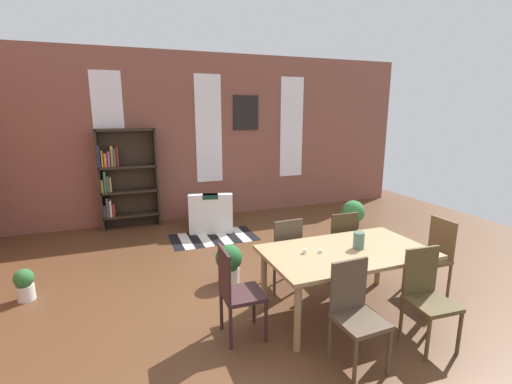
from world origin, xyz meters
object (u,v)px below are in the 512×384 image
Objects in this scene: vase_on_table at (359,240)px; bookshelf_tall at (124,178)px; dining_table at (346,257)px; potted_plant_window at (353,213)px; potted_plant_corner at (229,262)px; armchair_white at (211,215)px; dining_chair_far_left at (284,251)px; dining_chair_head_left at (236,290)px; dining_chair_near_left at (355,311)px; dining_chair_head_right at (433,254)px; dining_chair_near_right at (427,294)px; potted_plant_by_shelf at (25,284)px; dining_chair_far_right at (339,243)px.

vase_on_table is 4.77m from bookshelf_tall.
vase_on_table is (0.15, 0.00, 0.17)m from dining_table.
potted_plant_corner is at bearing -155.18° from potted_plant_window.
dining_chair_far_left is at bearing -84.36° from armchair_white.
dining_chair_head_left is 1.21m from potted_plant_corner.
dining_chair_near_left is at bearing -125.72° from potted_plant_window.
dining_chair_far_left is at bearing 156.19° from dining_chair_head_right.
dining_chair_head_right is 2.58m from potted_plant_corner.
dining_chair_near_left is at bearing 179.99° from dining_chair_near_right.
dining_chair_head_right reaches higher than potted_plant_by_shelf.
dining_chair_near_left is 1.00× the size of dining_chair_far_left.
vase_on_table is 0.35× the size of potted_plant_corner.
vase_on_table is 3.98m from potted_plant_by_shelf.
dining_chair_near_right is 1.70m from dining_chair_far_left.
dining_chair_near_right is 4.32m from armchair_white.
dining_table is at bearing 179.91° from dining_chair_head_right.
dining_chair_near_right is 1.85m from dining_chair_head_left.
dining_chair_near_left is 1.81× the size of potted_plant_corner.
dining_chair_head_right is (1.69, -0.75, 0.00)m from dining_chair_far_left.
dining_chair_near_left reaches higher than potted_plant_window.
dining_chair_far_left is 1.15m from dining_chair_head_left.
dining_chair_head_left is (-0.88, -0.74, 0.00)m from dining_chair_far_left.
vase_on_table reaches higher than potted_plant_corner.
armchair_white is 3.31m from potted_plant_by_shelf.
bookshelf_tall is at bearing 109.93° from dining_chair_near_left.
dining_table is 1.92× the size of dining_chair_near_right.
armchair_white is 1.87× the size of potted_plant_corner.
dining_chair_near_right is 4.52m from potted_plant_by_shelf.
dining_chair_head_left is (-1.44, 0.00, -0.33)m from vase_on_table.
dining_chair_near_left is at bearing -72.66° from potted_plant_corner.
potted_plant_by_shelf is (-3.59, 1.60, -0.63)m from vase_on_table.
dining_chair_head_left is (-1.70, 0.75, 0.00)m from dining_chair_near_right.
dining_chair_far_left is at bearing 126.92° from vase_on_table.
armchair_white is (-0.27, 2.69, -0.23)m from dining_chair_far_left.
bookshelf_tall is at bearing 129.88° from dining_chair_head_right.
potted_plant_by_shelf is at bearing -146.51° from armchair_white.
vase_on_table is 3.13m from potted_plant_window.
dining_chair_far_left is at bearing 118.67° from dining_table.
dining_chair_far_right reaches higher than potted_plant_corner.
dining_chair_head_right reaches higher than vase_on_table.
bookshelf_tall is at bearing 158.32° from potted_plant_window.
dining_table is 0.86m from dining_chair_near_left.
dining_chair_near_left is (-0.83, 0.00, 0.00)m from dining_chair_near_right.
dining_chair_near_right is 2.38m from potted_plant_corner.
dining_chair_far_left is at bearing -142.85° from potted_plant_window.
potted_plant_window is at bearing 38.02° from dining_chair_head_left.
dining_chair_far_left is 3.16m from potted_plant_by_shelf.
vase_on_table is at bearing 0.00° from dining_table.
dining_chair_near_right is 1.00× the size of dining_chair_head_left.
bookshelf_tall is at bearing 154.55° from armchair_white.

